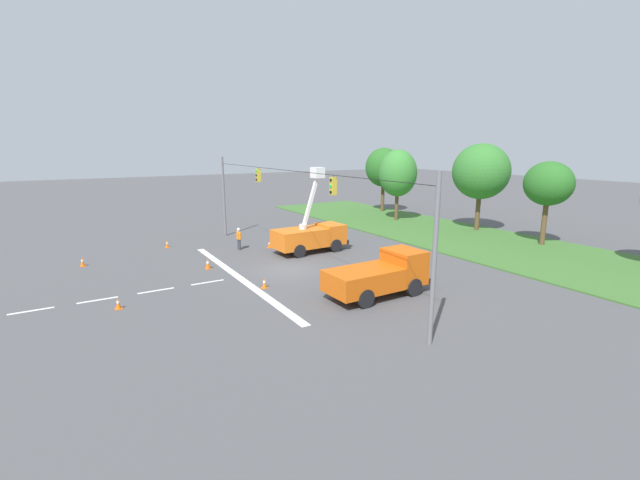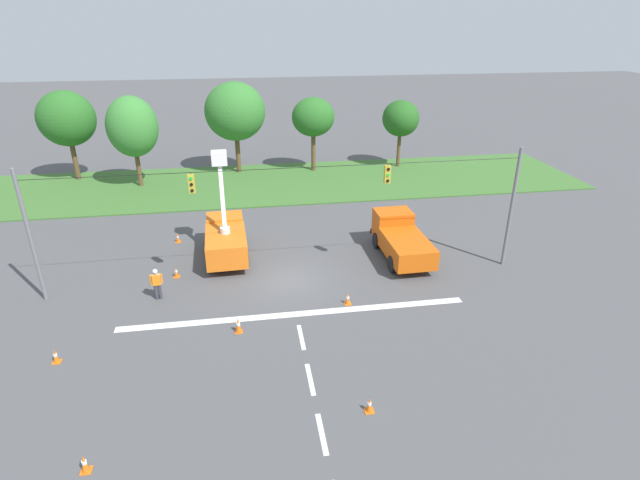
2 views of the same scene
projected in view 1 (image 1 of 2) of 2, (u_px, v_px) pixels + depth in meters
The scene contains 18 objects.
ground_plane at pixel (289, 269), 28.84m from camera, with size 200.00×200.00×0.00m, color #4C4C4F.
grass_verge at pixel (470, 239), 37.87m from camera, with size 56.00×12.00×0.10m, color #3D6B2D.
lane_markings at pixel (216, 281), 26.30m from camera, with size 17.60×15.25×0.01m.
signal_gantry at pixel (289, 207), 27.86m from camera, with size 26.20×0.33×7.20m.
tree_far_west at pixel (384, 168), 52.93m from camera, with size 4.90×4.24×7.95m.
tree_west at pixel (398, 173), 46.57m from camera, with size 4.23×4.07×7.78m.
tree_centre at pixel (481, 172), 40.72m from camera, with size 5.49×5.09×8.40m.
tree_east at pixel (548, 184), 34.62m from camera, with size 3.97×3.42×6.94m.
utility_truck_bucket_lift at pixel (310, 235), 33.31m from camera, with size 2.62×5.89×6.54m.
utility_truck_support_near at pixel (381, 275), 23.59m from camera, with size 2.57×5.98×2.37m.
road_worker at pixel (239, 237), 34.10m from camera, with size 0.65×0.28×1.77m.
traffic_cone_foreground_left at pixel (269, 244), 34.83m from camera, with size 0.36×0.36×0.65m.
traffic_cone_foreground_right at pixel (264, 283), 24.93m from camera, with size 0.36×0.36×0.67m.
traffic_cone_mid_left at pixel (167, 244), 34.93m from camera, with size 0.36×0.36×0.66m.
traffic_cone_mid_right at pixel (118, 303), 21.73m from camera, with size 0.36×0.36×0.64m.
traffic_cone_near_bucket at pixel (319, 237), 37.65m from camera, with size 0.36×0.36×0.64m.
traffic_cone_lane_edge_a at pixel (208, 263), 28.83m from camera, with size 0.36×0.36×0.79m.
traffic_cone_lane_edge_b at pixel (82, 261), 29.49m from camera, with size 0.36×0.36×0.70m.
Camera 1 is at (24.87, -12.47, 8.11)m, focal length 24.00 mm.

